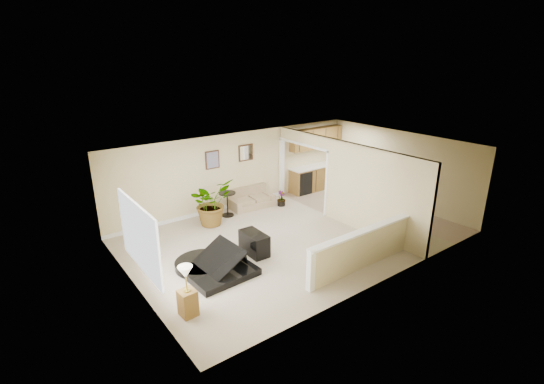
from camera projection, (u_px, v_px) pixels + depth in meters
floor at (295, 236)px, 11.18m from camera, size 9.00×9.00×0.00m
back_wall at (238, 170)px, 13.04m from camera, size 9.00×0.04×2.50m
front_wall at (385, 232)px, 8.50m from camera, size 9.00×0.04×2.50m
left_wall at (131, 237)px, 8.24m from camera, size 0.04×6.00×2.50m
right_wall at (398, 168)px, 13.30m from camera, size 0.04×6.00×2.50m
ceiling at (297, 150)px, 10.36m from camera, size 9.00×6.00×0.04m
kitchen_vinyl at (369, 211)px, 12.95m from camera, size 2.70×6.00×0.01m
interior_partition at (336, 181)px, 11.99m from camera, size 0.18×5.99×2.50m
pony_half_wall at (361, 249)px, 9.31m from camera, size 3.42×0.22×1.00m
left_window at (139, 237)px, 7.80m from camera, size 0.05×2.15×1.45m
wall_art_left at (212, 160)px, 12.32m from camera, size 0.48×0.04×0.58m
wall_mirror at (246, 153)px, 13.01m from camera, size 0.55×0.04×0.55m
kitchen_cabinets at (315, 167)px, 14.76m from camera, size 2.36×0.65×2.33m
piano at (214, 249)px, 9.12m from camera, size 1.83×1.89×1.43m
piano_bench at (254, 243)px, 10.10m from camera, size 0.45×0.87×0.57m
loveseat at (250, 197)px, 13.27m from camera, size 1.53×0.93×0.85m
accent_table at (227, 201)px, 12.41m from camera, size 0.54×0.54×0.78m
palm_plant at (211, 203)px, 11.74m from camera, size 1.51×1.40×1.40m
small_plant at (281, 199)px, 13.34m from camera, size 0.36×0.36×0.52m
lamp_stand at (187, 295)px, 7.64m from camera, size 0.34×0.34×1.08m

